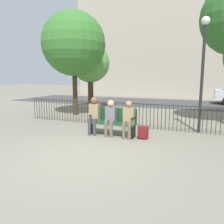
{
  "coord_description": "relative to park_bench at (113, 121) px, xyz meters",
  "views": [
    {
      "loc": [
        2.67,
        -4.47,
        1.94
      ],
      "look_at": [
        0.0,
        2.06,
        0.8
      ],
      "focal_mm": 35.0,
      "sensor_mm": 36.0,
      "label": 1
    }
  ],
  "objects": [
    {
      "name": "seated_person_2",
      "position": [
        0.58,
        -0.13,
        0.18
      ],
      "size": [
        0.34,
        0.39,
        1.2
      ],
      "color": "brown",
      "rests_on": "ground"
    },
    {
      "name": "seated_person_1",
      "position": [
        -0.03,
        -0.13,
        0.19
      ],
      "size": [
        0.34,
        0.39,
        1.2
      ],
      "color": "brown",
      "rests_on": "ground"
    },
    {
      "name": "building_facade",
      "position": [
        0.0,
        17.86,
        8.65
      ],
      "size": [
        20.0,
        6.0,
        18.27
      ],
      "color": "#B2A893",
      "rests_on": "ground"
    },
    {
      "name": "seated_person_0",
      "position": [
        -0.63,
        -0.12,
        0.23
      ],
      "size": [
        0.34,
        0.39,
        1.28
      ],
      "color": "#3D3D42",
      "rests_on": "ground"
    },
    {
      "name": "tree_2",
      "position": [
        -3.57,
        5.22,
        2.24
      ],
      "size": [
        2.32,
        2.32,
        3.92
      ],
      "color": "#422D1E",
      "rests_on": "ground"
    },
    {
      "name": "fence_railing",
      "position": [
        -0.02,
        1.36,
        0.07
      ],
      "size": [
        9.01,
        0.03,
        0.95
      ],
      "color": "#2D2823",
      "rests_on": "ground"
    },
    {
      "name": "street_surface",
      "position": [
        0.0,
        9.86,
        -0.49
      ],
      "size": [
        24.0,
        6.0,
        0.01
      ],
      "color": "#3D3D3F",
      "rests_on": "ground"
    },
    {
      "name": "ground_plane",
      "position": [
        0.0,
        -2.14,
        -0.49
      ],
      "size": [
        80.0,
        80.0,
        0.0
      ],
      "primitive_type": "plane",
      "color": "gray"
    },
    {
      "name": "backpack",
      "position": [
        1.05,
        -0.05,
        -0.29
      ],
      "size": [
        0.31,
        0.23,
        0.4
      ],
      "color": "maroon",
      "rests_on": "ground"
    },
    {
      "name": "lamp_post",
      "position": [
        2.67,
        1.49,
        2.06
      ],
      "size": [
        0.28,
        0.28,
        3.89
      ],
      "color": "black",
      "rests_on": "ground"
    },
    {
      "name": "park_bench",
      "position": [
        0.0,
        0.0,
        0.0
      ],
      "size": [
        1.58,
        0.45,
        0.92
      ],
      "color": "#194728",
      "rests_on": "ground"
    },
    {
      "name": "tree_0",
      "position": [
        -3.31,
        3.02,
        3.05
      ],
      "size": [
        3.15,
        3.15,
        5.13
      ],
      "color": "#422D1E",
      "rests_on": "ground"
    }
  ]
}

